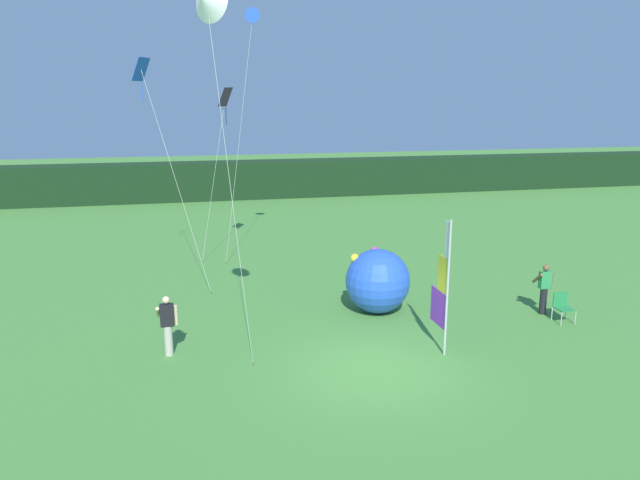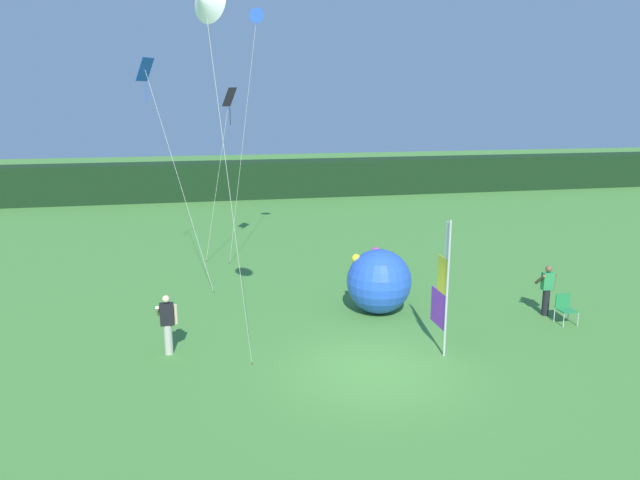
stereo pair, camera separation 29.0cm
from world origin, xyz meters
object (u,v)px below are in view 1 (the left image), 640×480
(banner_flag, at_px, (443,288))
(folding_chair, at_px, (562,305))
(kite_black_diamond_1, at_px, (224,107))
(person_near_banner, at_px, (544,288))
(inflatable_balloon, at_px, (378,281))
(kite_white_delta_2, at_px, (207,0))
(kite_blue_diamond_3, at_px, (144,81))
(kite_blue_delta_0, at_px, (252,18))
(person_mid_field, at_px, (168,324))

(banner_flag, bearing_deg, folding_chair, 14.78)
(kite_black_diamond_1, bearing_deg, folding_chair, -44.75)
(person_near_banner, xyz_separation_m, kite_black_diamond_1, (-9.25, 8.65, 5.51))
(inflatable_balloon, height_order, folding_chair, inflatable_balloon)
(person_near_banner, distance_m, kite_black_diamond_1, 13.81)
(folding_chair, xyz_separation_m, kite_white_delta_2, (-10.49, -1.70, 8.19))
(kite_white_delta_2, bearing_deg, person_near_banner, 13.22)
(kite_blue_diamond_3, bearing_deg, kite_white_delta_2, -78.58)
(banner_flag, relative_size, kite_blue_delta_0, 0.36)
(kite_white_delta_2, bearing_deg, banner_flag, 4.81)
(banner_flag, xyz_separation_m, kite_white_delta_2, (-5.92, -0.50, 6.93))
(person_mid_field, relative_size, kite_blue_diamond_3, 0.20)
(kite_black_diamond_1, bearing_deg, person_near_banner, -43.07)
(inflatable_balloon, xyz_separation_m, kite_black_diamond_1, (-4.15, 7.30, 5.34))
(inflatable_balloon, xyz_separation_m, kite_blue_diamond_3, (-7.05, 5.45, 6.26))
(person_near_banner, height_order, kite_blue_diamond_3, kite_blue_diamond_3)
(inflatable_balloon, relative_size, kite_blue_diamond_3, 0.25)
(person_mid_field, xyz_separation_m, kite_white_delta_2, (1.29, -1.84, 7.82))
(person_mid_field, bearing_deg, person_near_banner, 2.87)
(banner_flag, distance_m, kite_blue_delta_0, 13.69)
(kite_white_delta_2, distance_m, kite_blue_diamond_3, 9.50)
(folding_chair, xyz_separation_m, kite_blue_delta_0, (-8.23, 9.31, 9.23))
(kite_black_diamond_1, distance_m, kite_blue_diamond_3, 3.56)
(folding_chair, bearing_deg, banner_flag, -165.22)
(kite_blue_delta_0, xyz_separation_m, kite_blue_diamond_3, (-4.11, -1.80, -2.45))
(kite_blue_diamond_3, bearing_deg, person_near_banner, -29.21)
(banner_flag, bearing_deg, inflatable_balloon, 102.52)
(banner_flag, height_order, inflatable_balloon, banner_flag)
(kite_black_diamond_1, bearing_deg, kite_blue_delta_0, -2.51)
(kite_blue_delta_0, bearing_deg, folding_chair, -48.51)
(person_mid_field, bearing_deg, kite_blue_diamond_3, 94.46)
(kite_blue_delta_0, bearing_deg, kite_black_diamond_1, 177.49)
(kite_black_diamond_1, height_order, kite_white_delta_2, kite_white_delta_2)
(kite_black_diamond_1, bearing_deg, kite_blue_diamond_3, -147.44)
(banner_flag, xyz_separation_m, kite_blue_diamond_3, (-7.78, 8.72, 5.52))
(inflatable_balloon, distance_m, kite_black_diamond_1, 9.95)
(kite_blue_delta_0, height_order, kite_blue_diamond_3, kite_blue_delta_0)
(kite_blue_delta_0, bearing_deg, kite_blue_diamond_3, -156.36)
(kite_blue_diamond_3, bearing_deg, person_mid_field, -85.54)
(inflatable_balloon, height_order, kite_blue_diamond_3, kite_blue_diamond_3)
(person_near_banner, relative_size, kite_black_diamond_1, 0.23)
(kite_blue_delta_0, distance_m, kite_black_diamond_1, 3.58)
(person_near_banner, relative_size, folding_chair, 1.83)
(inflatable_balloon, xyz_separation_m, folding_chair, (5.29, -2.06, -0.53))
(person_mid_field, xyz_separation_m, inflatable_balloon, (6.48, 1.93, 0.16))
(person_mid_field, relative_size, inflatable_balloon, 0.80)
(person_near_banner, xyz_separation_m, person_mid_field, (-11.58, -0.58, 0.02))
(person_mid_field, bearing_deg, kite_blue_delta_0, 68.92)
(banner_flag, xyz_separation_m, person_mid_field, (-7.20, 1.34, -0.89))
(folding_chair, height_order, kite_blue_diamond_3, kite_blue_diamond_3)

